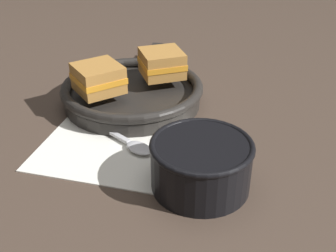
{
  "coord_description": "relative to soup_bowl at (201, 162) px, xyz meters",
  "views": [
    {
      "loc": [
        0.12,
        -0.53,
        0.35
      ],
      "look_at": [
        0.03,
        -0.0,
        0.04
      ],
      "focal_mm": 45.0,
      "sensor_mm": 36.0,
      "label": 1
    }
  ],
  "objects": [
    {
      "name": "spoon",
      "position": [
        -0.11,
        0.07,
        -0.03
      ],
      "size": [
        0.13,
        0.1,
        0.01
      ],
      "rotation": [
        0.0,
        0.0,
        -0.6
      ],
      "color": "silver",
      "rests_on": "napkin"
    },
    {
      "name": "napkin",
      "position": [
        -0.13,
        0.08,
        -0.04
      ],
      "size": [
        0.26,
        0.22,
        0.0
      ],
      "color": "white",
      "rests_on": "ground_plane"
    },
    {
      "name": "ground_plane",
      "position": [
        -0.09,
        0.09,
        -0.04
      ],
      "size": [
        4.0,
        4.0,
        0.0
      ],
      "primitive_type": "plane",
      "color": "#47382D"
    },
    {
      "name": "sandwich_near_right",
      "position": [
        -0.19,
        0.18,
        0.03
      ],
      "size": [
        0.11,
        0.11,
        0.05
      ],
      "rotation": [
        0.0,
        0.0,
        5.45
      ],
      "color": "#B27A38",
      "rests_on": "skillet"
    },
    {
      "name": "sandwich_near_left",
      "position": [
        -0.1,
        0.26,
        0.03
      ],
      "size": [
        0.1,
        0.1,
        0.05
      ],
      "rotation": [
        0.0,
        0.0,
        2.04
      ],
      "color": "#B27A38",
      "rests_on": "skillet"
    },
    {
      "name": "skillet",
      "position": [
        -0.15,
        0.22,
        -0.02
      ],
      "size": [
        0.25,
        0.36,
        0.04
      ],
      "color": "black",
      "rests_on": "ground_plane"
    },
    {
      "name": "soup_bowl",
      "position": [
        0.0,
        0.0,
        0.0
      ],
      "size": [
        0.13,
        0.13,
        0.07
      ],
      "color": "black",
      "rests_on": "ground_plane"
    }
  ]
}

